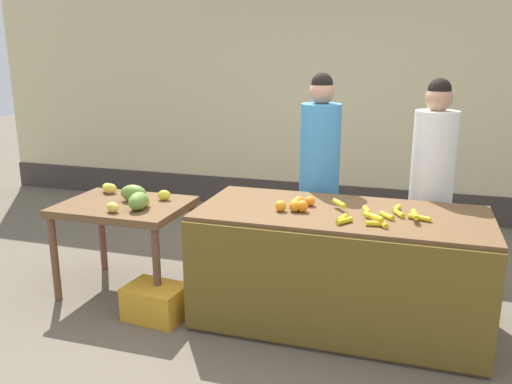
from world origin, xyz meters
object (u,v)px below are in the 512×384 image
Objects in this scene: vendor_woman_white_shirt at (431,189)px; vendor_woman_blue_shirt at (319,180)px; produce_sack at (237,243)px; produce_crate at (156,302)px.

vendor_woman_blue_shirt is at bearing -178.54° from vendor_woman_white_shirt.
vendor_woman_white_shirt is 1.75m from produce_sack.
vendor_woman_white_shirt is at bearing 3.01° from produce_sack.
vendor_woman_blue_shirt reaches higher than vendor_woman_white_shirt.
produce_crate is (-1.03, -1.08, -0.79)m from vendor_woman_blue_shirt.
produce_crate is at bearing -106.91° from produce_sack.
vendor_woman_white_shirt is 3.19× the size of produce_sack.
vendor_woman_blue_shirt is at bearing 4.96° from produce_sack.
produce_sack is (-1.64, -0.09, -0.62)m from vendor_woman_white_shirt.
produce_sack is (0.31, 1.01, 0.15)m from produce_crate.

